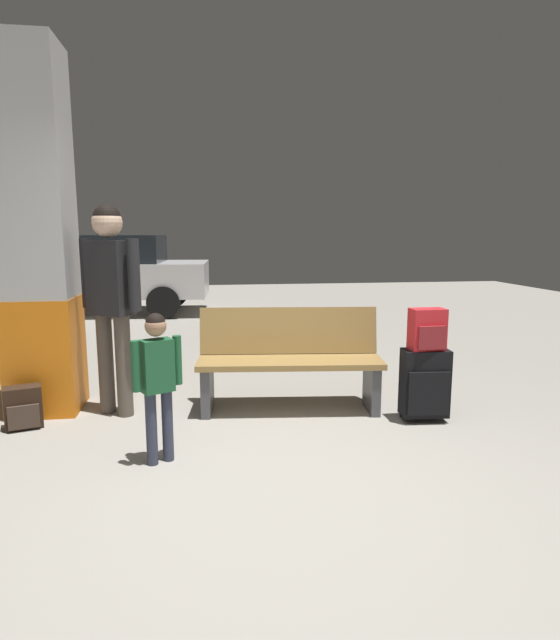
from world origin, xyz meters
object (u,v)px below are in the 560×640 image
at_px(child, 157,372).
at_px(adult, 111,287).
at_px(backpack_dark_floor, 23,408).
at_px(parked_car_far, 102,272).
at_px(bench, 290,360).
at_px(suitcase, 425,383).
at_px(backpack_bright, 428,330).
at_px(structural_pillar, 37,236).

xyz_separation_m(child, adult, (-0.45, 1.05, 0.46)).
xyz_separation_m(backpack_dark_floor, parked_car_far, (-0.50, 6.25, 0.64)).
bearing_deg(bench, backpack_dark_floor, -175.63).
bearing_deg(suitcase, parked_car_far, 119.69).
height_order(child, backpack_dark_floor, child).
height_order(backpack_dark_floor, parked_car_far, parked_car_far).
bearing_deg(child, backpack_bright, 13.39).
distance_m(bench, backpack_dark_floor, 2.21).
bearing_deg(adult, bench, -2.80).
distance_m(backpack_bright, adult, 2.64).
xyz_separation_m(structural_pillar, backpack_bright, (3.18, -0.75, -0.75)).
xyz_separation_m(suitcase, child, (-2.11, -0.50, 0.32)).
distance_m(child, parked_car_far, 7.25).
bearing_deg(backpack_bright, suitcase, 146.43).
bearing_deg(suitcase, structural_pillar, 166.68).
distance_m(backpack_bright, parked_car_far, 7.55).
bearing_deg(structural_pillar, child, -49.71).
distance_m(structural_pillar, child, 1.87).
bearing_deg(adult, parked_car_far, 101.07).
bearing_deg(adult, backpack_bright, -12.00).
distance_m(backpack_bright, child, 2.18).
bearing_deg(bench, child, -137.28).
relative_size(backpack_bright, backpack_dark_floor, 1.00).
bearing_deg(backpack_dark_floor, bench, 4.37).
height_order(adult, parked_car_far, adult).
xyz_separation_m(child, backpack_dark_floor, (-1.13, 0.81, -0.47)).
xyz_separation_m(bench, parked_car_far, (-2.68, 6.09, 0.36)).
distance_m(suitcase, parked_car_far, 7.56).
xyz_separation_m(structural_pillar, suitcase, (3.18, -0.75, -1.21)).
height_order(child, adult, adult).
bearing_deg(backpack_bright, parked_car_far, 119.69).
height_order(structural_pillar, parked_car_far, structural_pillar).
bearing_deg(adult, suitcase, -12.00).
bearing_deg(suitcase, adult, 168.00).
distance_m(adult, parked_car_far, 6.13).
xyz_separation_m(suitcase, backpack_bright, (0.00, -0.00, 0.45)).
bearing_deg(backpack_bright, structural_pillar, 166.67).
bearing_deg(bench, parked_car_far, 113.77).
bearing_deg(structural_pillar, suitcase, -13.32).
distance_m(suitcase, backpack_bright, 0.45).
relative_size(suitcase, child, 0.59).
height_order(suitcase, parked_car_far, parked_car_far).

